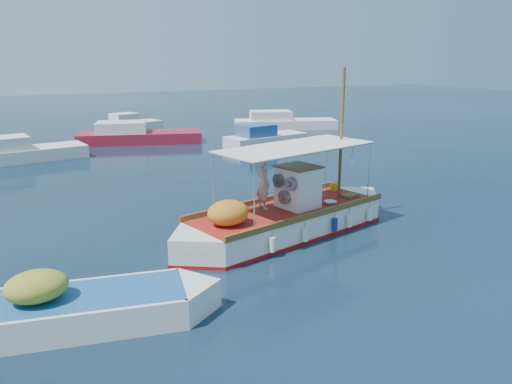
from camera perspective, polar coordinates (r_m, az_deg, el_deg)
name	(u,v)px	position (r m, az deg, el deg)	size (l,w,h in m)	color
ground	(288,240)	(17.71, 3.64, -5.46)	(160.00, 160.00, 0.00)	black
fishing_caique	(286,219)	(18.18, 3.48, -3.11)	(9.66, 4.38, 6.07)	white
dinghy	(76,312)	(12.97, -19.87, -12.73)	(6.83, 2.81, 1.69)	white
bg_boat_nw	(19,154)	(34.06, -25.48, 3.97)	(7.70, 3.62, 1.80)	silver
bg_boat_n	(137,136)	(38.80, -13.49, 6.22)	(9.46, 5.17, 1.80)	maroon
bg_boat_ne	(264,139)	(36.35, 0.93, 6.06)	(6.45, 3.28, 1.80)	silver
bg_boat_e	(282,123)	(45.46, 3.02, 7.87)	(9.41, 5.49, 1.80)	silver
bg_boat_far_n	(131,126)	(45.04, -14.12, 7.37)	(5.45, 3.57, 1.80)	silver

